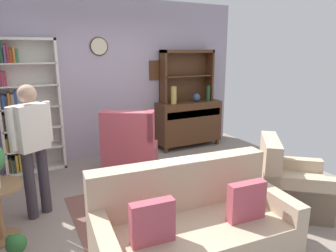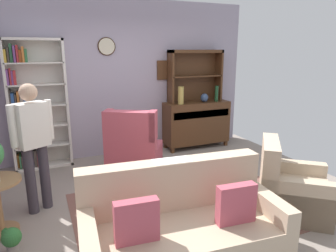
{
  "view_description": "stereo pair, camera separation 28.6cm",
  "coord_description": "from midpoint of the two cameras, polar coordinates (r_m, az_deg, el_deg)",
  "views": [
    {
      "loc": [
        -1.7,
        -3.24,
        1.93
      ],
      "look_at": [
        0.1,
        0.2,
        0.95
      ],
      "focal_mm": 32.59,
      "sensor_mm": 36.0,
      "label": 1
    },
    {
      "loc": [
        -1.44,
        -3.36,
        1.93
      ],
      "look_at": [
        0.1,
        0.2,
        0.95
      ],
      "focal_mm": 32.59,
      "sensor_mm": 36.0,
      "label": 2
    }
  ],
  "objects": [
    {
      "name": "ground_plane",
      "position": [
        4.14,
        1.86,
        -13.8
      ],
      "size": [
        5.4,
        4.6,
        0.02
      ],
      "primitive_type": "cube",
      "color": "gray"
    },
    {
      "name": "wall_back",
      "position": [
        5.67,
        -7.3,
        8.75
      ],
      "size": [
        5.0,
        0.09,
        2.8
      ],
      "color": "#A399AD",
      "rests_on": "ground_plane"
    },
    {
      "name": "area_rug",
      "position": [
        3.98,
        6.46,
        -14.87
      ],
      "size": [
        2.83,
        1.96,
        0.01
      ],
      "primitive_type": "cube",
      "color": "brown",
      "rests_on": "ground_plane"
    },
    {
      "name": "bookshelf",
      "position": [
        5.32,
        -22.46,
        2.95
      ],
      "size": [
        0.9,
        0.3,
        2.1
      ],
      "color": "silver",
      "rests_on": "ground_plane"
    },
    {
      "name": "sideboard",
      "position": [
        6.14,
        6.65,
        0.7
      ],
      "size": [
        1.3,
        0.45,
        0.92
      ],
      "color": "#4C2D19",
      "rests_on": "ground_plane"
    },
    {
      "name": "sideboard_hutch",
      "position": [
        6.07,
        6.42,
        10.6
      ],
      "size": [
        1.1,
        0.26,
        1.0
      ],
      "color": "#4C2D19",
      "rests_on": "sideboard"
    },
    {
      "name": "vase_tall",
      "position": [
        5.77,
        3.84,
        5.74
      ],
      "size": [
        0.11,
        0.11,
        0.33
      ],
      "primitive_type": "cylinder",
      "color": "tan",
      "rests_on": "sideboard"
    },
    {
      "name": "vase_round",
      "position": [
        6.05,
        8.18,
        5.24
      ],
      "size": [
        0.15,
        0.15,
        0.17
      ],
      "primitive_type": "ellipsoid",
      "color": "#33476B",
      "rests_on": "sideboard"
    },
    {
      "name": "bottle_wine",
      "position": [
        6.16,
        10.39,
        5.98
      ],
      "size": [
        0.07,
        0.07,
        0.31
      ],
      "primitive_type": "cylinder",
      "color": "#194223",
      "rests_on": "sideboard"
    },
    {
      "name": "couch_floral",
      "position": [
        2.96,
        5.43,
        -19.01
      ],
      "size": [
        1.87,
        1.01,
        0.9
      ],
      "color": "#C6AD8E",
      "rests_on": "ground_plane"
    },
    {
      "name": "armchair_floral",
      "position": [
        4.06,
        23.74,
        -10.93
      ],
      "size": [
        1.08,
        1.07,
        0.88
      ],
      "color": "#C6AD8E",
      "rests_on": "ground_plane"
    },
    {
      "name": "wingback_chair",
      "position": [
        4.84,
        -4.73,
        -4.5
      ],
      "size": [
        1.08,
        1.08,
        1.05
      ],
      "color": "#B74C5B",
      "rests_on": "ground_plane"
    },
    {
      "name": "potted_plant_small",
      "position": [
        3.43,
        -25.07,
        -18.58
      ],
      "size": [
        0.19,
        0.19,
        0.26
      ],
      "color": "gray",
      "rests_on": "ground_plane"
    },
    {
      "name": "person_reading",
      "position": [
        3.84,
        -21.95,
        -2.33
      ],
      "size": [
        0.5,
        0.33,
        1.56
      ],
      "color": "#38333D",
      "rests_on": "ground_plane"
    },
    {
      "name": "coffee_table",
      "position": [
        3.73,
        -2.11,
        -10.86
      ],
      "size": [
        0.8,
        0.5,
        0.42
      ],
      "color": "#4C2D19",
      "rests_on": "ground_plane"
    },
    {
      "name": "book_stack",
      "position": [
        3.65,
        0.19,
        -9.74
      ],
      "size": [
        0.2,
        0.15,
        0.06
      ],
      "color": "#723F7F",
      "rests_on": "coffee_table"
    }
  ]
}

